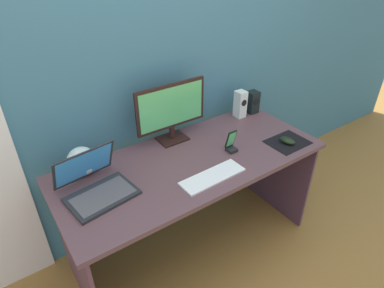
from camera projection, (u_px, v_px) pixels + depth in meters
The scene contains 12 objects.
ground_plane at pixel (192, 244), 2.27m from camera, with size 8.00×8.00×0.00m, color olive.
wall_back at pixel (150, 51), 1.90m from camera, with size 6.00×0.04×2.50m, color #3A6E83.
desk at pixel (192, 178), 1.96m from camera, with size 1.58×0.68×0.72m.
monitor at pixel (171, 110), 1.96m from camera, with size 0.47×0.14×0.37m.
speaker_right at pixel (252, 102), 2.36m from camera, with size 0.08×0.08×0.16m.
speaker_near_monitor at pixel (240, 104), 2.29m from camera, with size 0.07×0.08×0.19m.
laptop at pixel (96, 185), 1.62m from camera, with size 0.36×0.35×0.22m.
fishbowl at pixel (82, 161), 1.74m from camera, with size 0.16×0.16×0.16m, color silver.
keyboard_external at pixel (213, 176), 1.74m from camera, with size 0.37×0.12×0.01m, color white.
mousepad at pixel (288, 142), 2.04m from camera, with size 0.25×0.20×0.00m, color black.
mouse at pixel (287, 141), 2.02m from camera, with size 0.06×0.10×0.04m, color black.
phone_in_dock at pixel (231, 144), 1.94m from camera, with size 0.06×0.06×0.14m.
Camera 1 is at (-0.89, -1.27, 1.81)m, focal length 30.48 mm.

